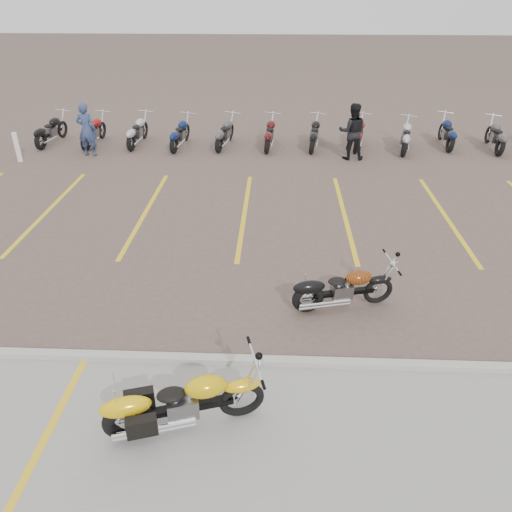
{
  "coord_description": "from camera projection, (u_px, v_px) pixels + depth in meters",
  "views": [
    {
      "loc": [
        0.85,
        -8.34,
        5.67
      ],
      "look_at": [
        0.47,
        0.32,
        0.75
      ],
      "focal_mm": 35.0,
      "sensor_mm": 36.0,
      "label": 1
    }
  ],
  "objects": [
    {
      "name": "ground",
      "position": [
        232.0,
        296.0,
        10.07
      ],
      "size": [
        100.0,
        100.0,
        0.0
      ],
      "primitive_type": "plane",
      "color": "brown",
      "rests_on": "ground"
    },
    {
      "name": "person_a",
      "position": [
        87.0,
        130.0,
        17.39
      ],
      "size": [
        0.71,
        0.49,
        1.84
      ],
      "primitive_type": "imported",
      "rotation": [
        0.0,
        0.0,
        3.06
      ],
      "color": "navy",
      "rests_on": "ground"
    },
    {
      "name": "parking_stripes",
      "position": [
        245.0,
        213.0,
        13.55
      ],
      "size": [
        38.0,
        5.5,
        0.01
      ],
      "primitive_type": null,
      "color": "yellow",
      "rests_on": "ground"
    },
    {
      "name": "concrete_apron",
      "position": [
        201.0,
        500.0,
        6.16
      ],
      "size": [
        60.0,
        5.0,
        0.01
      ],
      "primitive_type": "cube",
      "color": "#9E9B93",
      "rests_on": "ground"
    },
    {
      "name": "flame_cruiser",
      "position": [
        341.0,
        290.0,
        9.51
      ],
      "size": [
        1.99,
        0.59,
        0.83
      ],
      "rotation": [
        0.1,
        0.0,
        0.23
      ],
      "color": "black",
      "rests_on": "ground"
    },
    {
      "name": "yellow_cruiser",
      "position": [
        181.0,
        403.0,
        6.93
      ],
      "size": [
        2.22,
        0.79,
        0.94
      ],
      "rotation": [
        0.13,
        0.0,
        0.29
      ],
      "color": "black",
      "rests_on": "ground"
    },
    {
      "name": "apron_stripe",
      "position": [
        18.0,
        492.0,
        6.24
      ],
      "size": [
        0.12,
        5.0,
        0.0
      ],
      "primitive_type": "cube",
      "color": "yellow",
      "rests_on": "concrete_apron"
    },
    {
      "name": "bollard",
      "position": [
        17.0,
        147.0,
        17.02
      ],
      "size": [
        0.19,
        0.19,
        1.0
      ],
      "primitive_type": "cube",
      "rotation": [
        0.0,
        0.0,
        0.34
      ],
      "color": "white",
      "rests_on": "ground"
    },
    {
      "name": "curb",
      "position": [
        222.0,
        360.0,
        8.3
      ],
      "size": [
        60.0,
        0.18,
        0.12
      ],
      "primitive_type": "cube",
      "color": "#ADAAA3",
      "rests_on": "ground"
    },
    {
      "name": "bg_bike_row",
      "position": [
        291.0,
        132.0,
        18.49
      ],
      "size": [
        19.07,
        2.07,
        1.1
      ],
      "color": "black",
      "rests_on": "ground"
    },
    {
      "name": "person_b",
      "position": [
        352.0,
        132.0,
        17.06
      ],
      "size": [
        0.96,
        0.76,
        1.91
      ],
      "primitive_type": "imported",
      "rotation": [
        0.0,
        0.0,
        3.1
      ],
      "color": "black",
      "rests_on": "ground"
    }
  ]
}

